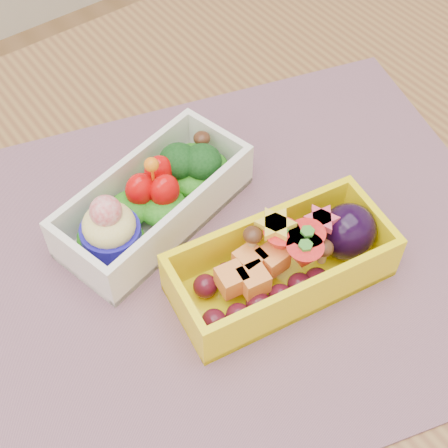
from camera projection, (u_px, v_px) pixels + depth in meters
table at (225, 308)px, 0.69m from camera, size 1.20×0.80×0.75m
placemat at (221, 256)px, 0.61m from camera, size 0.65×0.56×0.00m
bento_white at (153, 201)px, 0.62m from camera, size 0.21×0.13×0.08m
bento_yellow at (286, 262)px, 0.57m from camera, size 0.21×0.11×0.07m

